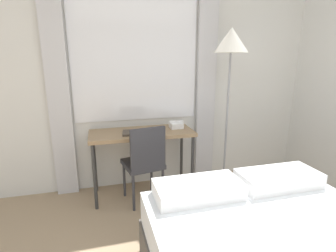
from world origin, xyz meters
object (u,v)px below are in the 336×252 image
(standing_lamp, at_px, (231,50))
(telephone, at_px, (176,125))
(desk_chair, at_px, (145,160))
(book, at_px, (133,133))
(desk, at_px, (142,138))

(standing_lamp, bearing_deg, telephone, 162.63)
(desk_chair, height_order, standing_lamp, standing_lamp)
(standing_lamp, relative_size, book, 7.69)
(desk_chair, height_order, telephone, desk_chair)
(desk_chair, distance_m, telephone, 0.59)
(book, bearing_deg, standing_lamp, -3.44)
(standing_lamp, xyz_separation_m, telephone, (-0.57, 0.18, -0.85))
(desk, relative_size, telephone, 6.86)
(desk, relative_size, book, 4.73)
(desk_chair, bearing_deg, standing_lamp, -6.03)
(telephone, bearing_deg, standing_lamp, -17.37)
(telephone, bearing_deg, desk, -174.35)
(desk, relative_size, standing_lamp, 0.61)
(desk, xyz_separation_m, standing_lamp, (0.99, -0.14, 0.96))
(standing_lamp, bearing_deg, desk, 172.20)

